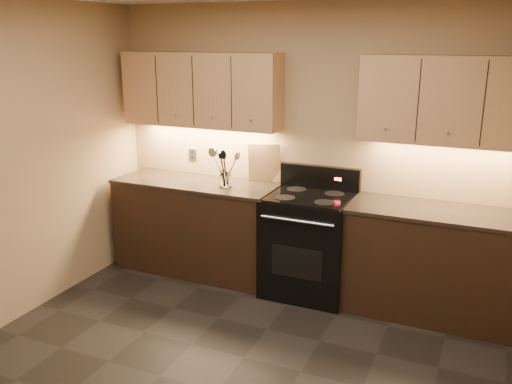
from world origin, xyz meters
The scene contains 14 objects.
wall_back centered at (0.00, 2.00, 1.30)m, with size 4.00×0.04×2.60m, color tan.
counter_left centered at (-1.10, 1.70, 0.47)m, with size 1.62×0.62×0.93m.
counter_right centered at (1.18, 1.70, 0.47)m, with size 1.46×0.62×0.93m.
stove centered at (0.08, 1.68, 0.48)m, with size 0.76×0.68×1.14m.
upper_cab_left centered at (-1.10, 1.85, 1.80)m, with size 1.60×0.30×0.70m, color tan.
upper_cab_right centered at (1.18, 1.85, 1.80)m, with size 1.44×0.30×0.70m, color tan.
outlet_plate centered at (-1.30, 1.99, 1.12)m, with size 0.09×0.01×0.12m, color #B2B5BA.
utensil_crock centered at (-0.75, 1.64, 0.99)m, with size 0.12×0.12×0.14m.
cutting_board centered at (-0.48, 1.95, 1.12)m, with size 0.31×0.02×0.39m, color tan.
wooden_spoon centered at (-0.76, 1.64, 1.11)m, with size 0.06×0.06×0.34m, color tan, non-canonical shape.
black_spoon centered at (-0.74, 1.66, 1.11)m, with size 0.06×0.06×0.32m, color black, non-canonical shape.
black_turner centered at (-0.74, 1.62, 1.11)m, with size 0.08×0.08×0.32m, color black, non-canonical shape.
steel_spatula centered at (-0.71, 1.66, 1.13)m, with size 0.08×0.08×0.37m, color silver, non-canonical shape.
steel_skimmer centered at (-0.72, 1.63, 1.13)m, with size 0.09×0.09×0.36m, color silver, non-canonical shape.
Camera 1 is at (1.50, -2.74, 2.28)m, focal length 38.00 mm.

